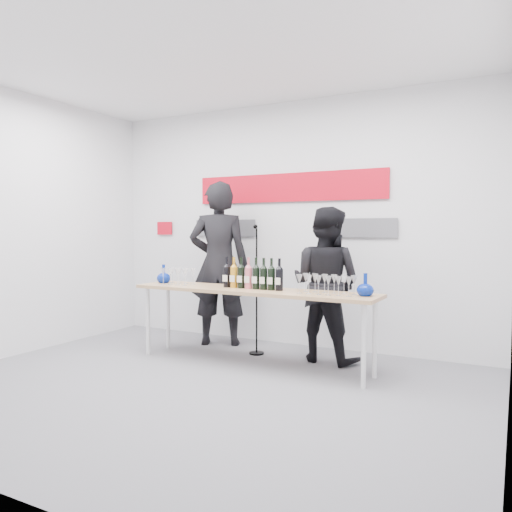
# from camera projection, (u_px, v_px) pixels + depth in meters

# --- Properties ---
(ground) EXTENTS (5.00, 5.00, 0.00)m
(ground) POSITION_uv_depth(u_px,v_px,m) (197.00, 388.00, 4.51)
(ground) COLOR slate
(ground) RESTS_ON ground
(back_wall) EXTENTS (5.00, 0.04, 3.00)m
(back_wall) POSITION_uv_depth(u_px,v_px,m) (288.00, 224.00, 6.20)
(back_wall) COLOR silver
(back_wall) RESTS_ON ground
(signage) EXTENTS (3.38, 0.02, 0.79)m
(signage) POSITION_uv_depth(u_px,v_px,m) (283.00, 199.00, 6.18)
(signage) COLOR red
(signage) RESTS_ON back_wall
(tasting_table) EXTENTS (2.71, 0.60, 0.81)m
(tasting_table) POSITION_uv_depth(u_px,v_px,m) (252.00, 295.00, 5.21)
(tasting_table) COLOR tan
(tasting_table) RESTS_ON ground
(wine_bottles) EXTENTS (0.71, 0.09, 0.33)m
(wine_bottles) POSITION_uv_depth(u_px,v_px,m) (252.00, 273.00, 5.21)
(wine_bottles) COLOR black
(wine_bottles) RESTS_ON tasting_table
(decanter_left) EXTENTS (0.16, 0.16, 0.21)m
(decanter_left) POSITION_uv_depth(u_px,v_px,m) (164.00, 274.00, 5.82)
(decanter_left) COLOR navy
(decanter_left) RESTS_ON tasting_table
(decanter_right) EXTENTS (0.16, 0.16, 0.21)m
(decanter_right) POSITION_uv_depth(u_px,v_px,m) (365.00, 285.00, 4.66)
(decanter_right) COLOR navy
(decanter_right) RESTS_ON tasting_table
(glasses_left) EXTENTS (0.37, 0.23, 0.18)m
(glasses_left) POSITION_uv_depth(u_px,v_px,m) (178.00, 276.00, 5.67)
(glasses_left) COLOR silver
(glasses_left) RESTS_ON tasting_table
(glasses_right) EXTENTS (0.57, 0.23, 0.18)m
(glasses_right) POSITION_uv_depth(u_px,v_px,m) (326.00, 284.00, 4.80)
(glasses_right) COLOR silver
(glasses_right) RESTS_ON tasting_table
(presenter_left) EXTENTS (0.87, 0.75, 2.02)m
(presenter_left) POSITION_uv_depth(u_px,v_px,m) (219.00, 264.00, 6.17)
(presenter_left) COLOR black
(presenter_left) RESTS_ON ground
(presenter_right) EXTENTS (0.90, 0.74, 1.67)m
(presenter_right) POSITION_uv_depth(u_px,v_px,m) (326.00, 284.00, 5.41)
(presenter_right) COLOR black
(presenter_right) RESTS_ON ground
(mic_stand) EXTENTS (0.17, 0.17, 1.49)m
(mic_stand) POSITION_uv_depth(u_px,v_px,m) (256.00, 315.00, 5.71)
(mic_stand) COLOR black
(mic_stand) RESTS_ON ground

